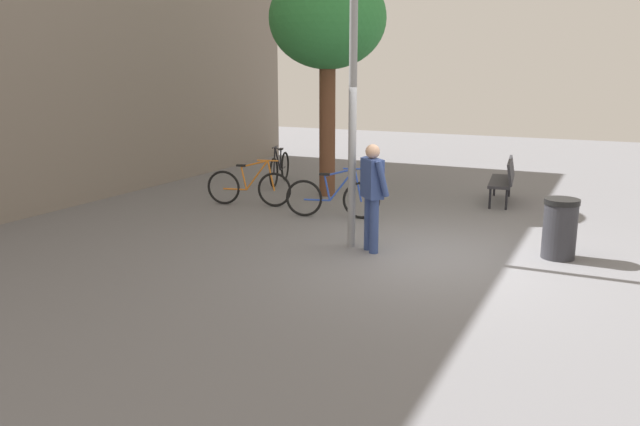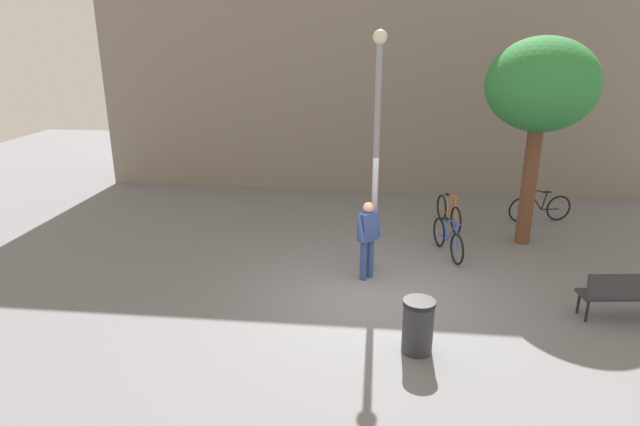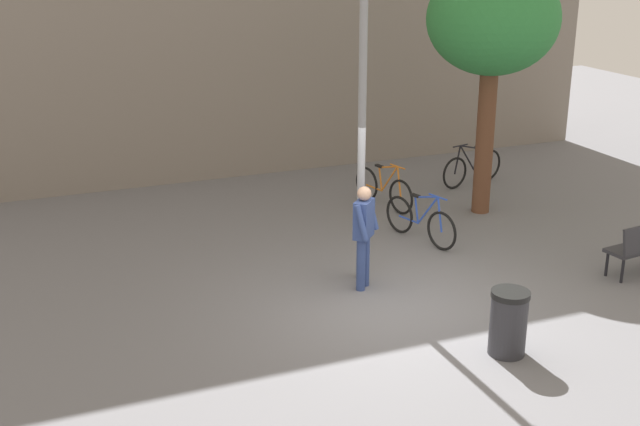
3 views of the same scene
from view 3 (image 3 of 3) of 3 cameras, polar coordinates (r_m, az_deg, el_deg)
ground_plane at (r=12.39m, az=5.27°, el=-6.52°), size 36.00×36.00×0.00m
lamppost at (r=12.48m, az=2.98°, el=7.92°), size 0.28×0.28×4.96m
person_by_lamppost at (r=12.63m, az=3.08°, el=-1.21°), size 0.58×0.58×1.67m
plaza_tree at (r=15.96m, az=11.97°, el=12.91°), size 2.48×2.48×4.86m
bicycle_orange at (r=16.65m, az=4.47°, el=1.69°), size 0.45×1.78×0.97m
bicycle_black at (r=18.42m, az=10.57°, el=3.12°), size 1.76×0.50×0.97m
bicycle_blue at (r=14.85m, az=7.02°, el=-0.57°), size 0.51×1.76×0.97m
trash_bin at (r=11.13m, az=13.01°, el=-7.45°), size 0.51×0.51×0.90m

